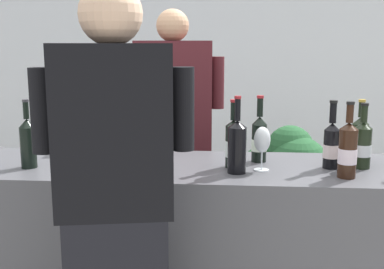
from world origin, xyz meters
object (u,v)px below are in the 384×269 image
(wine_bottle_2, at_px, (348,150))
(wine_bottle_1, at_px, (233,143))
(potted_shrub, at_px, (281,176))
(wine_bottle_0, at_px, (237,145))
(wine_bottle_4, at_px, (360,138))
(wine_bottle_5, at_px, (28,142))
(wine_bottle_6, at_px, (259,138))
(wine_bottle_3, at_px, (331,144))
(person_server, at_px, (174,158))
(person_guest, at_px, (117,235))
(wine_bottle_7, at_px, (362,145))
(wine_glass, at_px, (262,141))

(wine_bottle_2, bearing_deg, wine_bottle_1, 164.29)
(wine_bottle_1, xyz_separation_m, potted_shrub, (0.36, 1.16, -0.47))
(wine_bottle_0, xyz_separation_m, wine_bottle_4, (0.60, 0.24, -0.01))
(wine_bottle_5, relative_size, wine_bottle_6, 0.98)
(wine_bottle_0, relative_size, wine_bottle_3, 1.09)
(wine_bottle_2, relative_size, person_server, 0.19)
(person_guest, bearing_deg, wine_bottle_6, 53.39)
(wine_bottle_7, bearing_deg, potted_shrub, 102.28)
(wine_bottle_1, xyz_separation_m, wine_bottle_3, (0.45, 0.02, -0.00))
(wine_bottle_1, relative_size, wine_bottle_2, 0.97)
(wine_bottle_6, xyz_separation_m, person_server, (-0.49, 0.51, -0.23))
(wine_bottle_4, height_order, wine_bottle_6, wine_bottle_6)
(wine_bottle_7, bearing_deg, wine_bottle_2, -121.68)
(wine_bottle_2, bearing_deg, person_server, 137.78)
(wine_bottle_5, height_order, potted_shrub, wine_bottle_5)
(person_guest, bearing_deg, person_server, 87.47)
(wine_bottle_0, height_order, wine_bottle_3, wine_bottle_0)
(wine_bottle_6, bearing_deg, wine_bottle_5, -169.19)
(wine_bottle_1, xyz_separation_m, wine_bottle_7, (0.60, 0.04, -0.00))
(wine_bottle_4, distance_m, wine_bottle_7, 0.10)
(wine_bottle_2, height_order, wine_bottle_6, wine_bottle_2)
(potted_shrub, bearing_deg, person_guest, -113.57)
(wine_bottle_2, bearing_deg, wine_bottle_0, 175.45)
(wine_bottle_7, bearing_deg, wine_bottle_5, -175.56)
(wine_bottle_7, height_order, wine_glass, wine_bottle_7)
(wine_bottle_7, distance_m, potted_shrub, 1.24)
(wine_bottle_4, bearing_deg, wine_bottle_3, -143.72)
(person_guest, relative_size, potted_shrub, 1.78)
(wine_bottle_7, relative_size, person_server, 0.18)
(wine_bottle_1, bearing_deg, wine_bottle_3, 2.81)
(wine_bottle_2, relative_size, wine_bottle_5, 1.03)
(wine_bottle_5, relative_size, person_guest, 0.19)
(wine_bottle_5, relative_size, wine_bottle_7, 1.05)
(person_guest, bearing_deg, wine_bottle_2, 27.31)
(wine_bottle_4, relative_size, wine_bottle_6, 0.95)
(wine_bottle_2, distance_m, potted_shrub, 1.39)
(wine_bottle_4, distance_m, wine_glass, 0.52)
(person_server, height_order, potted_shrub, person_server)
(wine_bottle_3, height_order, wine_bottle_5, wine_bottle_5)
(wine_bottle_0, distance_m, wine_bottle_1, 0.10)
(wine_bottle_1, xyz_separation_m, wine_bottle_5, (-0.95, -0.08, 0.01))
(person_guest, bearing_deg, potted_shrub, 66.43)
(wine_bottle_6, height_order, person_guest, person_guest)
(wine_bottle_4, distance_m, potted_shrub, 1.15)
(wine_glass, bearing_deg, wine_bottle_3, 12.13)
(wine_bottle_0, xyz_separation_m, person_guest, (-0.43, -0.50, -0.23))
(wine_bottle_1, relative_size, wine_bottle_5, 0.99)
(person_server, bearing_deg, wine_bottle_1, -60.46)
(wine_bottle_1, height_order, wine_bottle_3, wine_bottle_1)
(wine_glass, bearing_deg, potted_shrub, 79.43)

